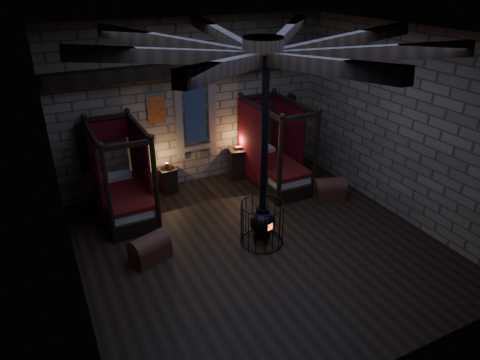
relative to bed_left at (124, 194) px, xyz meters
name	(u,v)px	position (x,y,z in m)	size (l,w,h in m)	color
room	(260,62)	(2.20, -2.38, 3.21)	(7.02, 7.02, 4.29)	black
bed_left	(124,194)	(0.00, 0.00, 0.00)	(1.11, 2.08, 2.16)	black
bed_right	(274,165)	(3.92, -0.14, 0.02)	(1.14, 2.14, 2.22)	black
trunk_left	(150,248)	(0.04, -1.96, -0.29)	(0.86, 0.69, 0.55)	#5C2D1D
trunk_right	(329,189)	(4.75, -1.49, -0.29)	(0.87, 0.70, 0.56)	#5C2D1D
nightstand_left	(168,180)	(1.24, 0.60, -0.18)	(0.45, 0.43, 0.83)	black
nightstand_right	(239,163)	(3.26, 0.63, -0.11)	(0.61, 0.59, 0.90)	black
stove	(262,219)	(2.30, -2.44, 0.05)	(0.90, 0.90, 4.05)	black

